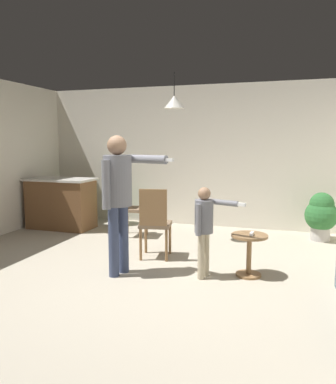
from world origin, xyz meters
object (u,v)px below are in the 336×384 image
kitchen_counter (61,203)px  spare_remote_on_table (252,234)px  person_adult (119,190)px  dining_chair_near_wall (155,220)px  side_table_by_couch (249,250)px  potted_plant_by_wall (119,204)px  person_child (205,222)px  dining_chair_by_counter (129,205)px  potted_plant_corner (321,214)px

kitchen_counter → spare_remote_on_table: 4.00m
person_adult → dining_chair_near_wall: bearing=-178.2°
side_table_by_couch → potted_plant_by_wall: (-2.76, 2.21, 0.07)m
person_child → side_table_by_couch: bearing=132.2°
person_adult → dining_chair_by_counter: person_adult is taller
person_child → dining_chair_near_wall: (-0.82, 0.53, -0.14)m
dining_chair_near_wall → potted_plant_by_wall: (-1.43, 1.90, -0.15)m
person_child → dining_chair_by_counter: size_ratio=1.10×
person_adult → potted_plant_corner: (2.50, 2.48, -0.62)m
kitchen_counter → potted_plant_corner: 4.65m
dining_chair_near_wall → potted_plant_by_wall: dining_chair_near_wall is taller
dining_chair_by_counter → potted_plant_corner: 3.22m
person_adult → potted_plant_by_wall: size_ratio=2.37×
side_table_by_couch → potted_plant_by_wall: potted_plant_by_wall is taller
person_child → dining_chair_by_counter: 2.32m
dining_chair_by_counter → dining_chair_near_wall: (0.85, -1.08, 0.00)m
person_child → potted_plant_corner: (1.48, 2.29, -0.24)m
potted_plant_by_wall → spare_remote_on_table: (2.79, -2.23, 0.14)m
person_child → spare_remote_on_table: bearing=128.9°
kitchen_counter → spare_remote_on_table: size_ratio=9.69×
dining_chair_near_wall → potted_plant_corner: bearing=27.9°
dining_chair_near_wall → potted_plant_by_wall: 2.38m
potted_plant_by_wall → kitchen_counter: bearing=-143.8°
person_adult → potted_plant_corner: 3.58m
person_adult → dining_chair_by_counter: 1.99m
dining_chair_by_counter → dining_chair_near_wall: same height
dining_chair_by_counter → spare_remote_on_table: bearing=53.1°
kitchen_counter → side_table_by_couch: kitchen_counter is taller
person_adult → dining_chair_near_wall: 0.91m
potted_plant_corner → dining_chair_near_wall: bearing=-142.6°
person_child → potted_plant_corner: person_child is taller
kitchen_counter → potted_plant_corner: (4.62, 0.51, -0.03)m
potted_plant_by_wall → dining_chair_by_counter: bearing=-54.4°
side_table_by_couch → spare_remote_on_table: size_ratio=4.00×
side_table_by_couch → person_child: (-0.51, -0.22, 0.36)m
side_table_by_couch → spare_remote_on_table: spare_remote_on_table is taller
person_child → spare_remote_on_table: (0.53, 0.20, -0.15)m
dining_chair_by_counter → spare_remote_on_table: size_ratio=7.69×
potted_plant_corner → dining_chair_by_counter: bearing=-167.9°
side_table_by_couch → person_adult: size_ratio=0.30×
side_table_by_couch → potted_plant_corner: 2.28m
side_table_by_couch → dining_chair_near_wall: 1.38m
kitchen_counter → person_child: size_ratio=1.14×
person_adult → dining_chair_by_counter: bearing=-143.2°
potted_plant_corner → spare_remote_on_table: (-0.94, -2.09, 0.09)m
person_child → dining_chair_by_counter: (-1.67, 1.61, -0.14)m
kitchen_counter → dining_chair_near_wall: size_ratio=1.26×
side_table_by_couch → person_child: size_ratio=0.47×
person_adult → potted_plant_corner: person_adult is taller
person_child → dining_chair_near_wall: person_child is taller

